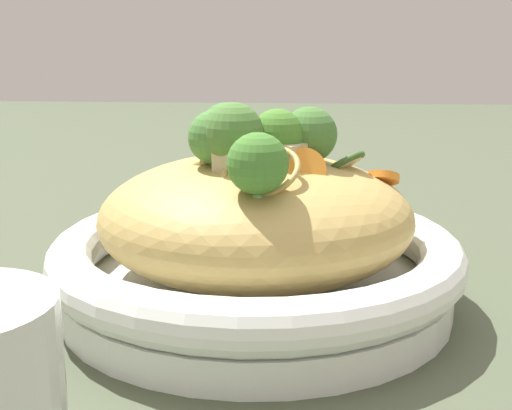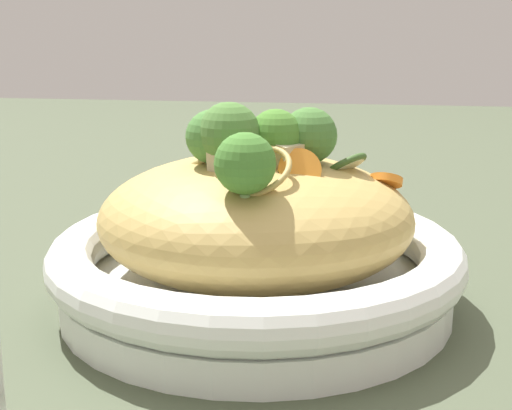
# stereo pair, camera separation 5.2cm
# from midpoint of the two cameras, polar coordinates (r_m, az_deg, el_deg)

# --- Properties ---
(ground_plane) EXTENTS (3.00, 3.00, 0.00)m
(ground_plane) POSITION_cam_midpoint_polar(r_m,az_deg,el_deg) (0.54, -2.76, -8.10)
(ground_plane) COLOR #48523C
(serving_bowl) EXTENTS (0.31, 0.31, 0.06)m
(serving_bowl) POSITION_cam_midpoint_polar(r_m,az_deg,el_deg) (0.53, -2.80, -5.10)
(serving_bowl) COLOR white
(serving_bowl) RESTS_ON ground_plane
(noodle_heap) EXTENTS (0.23, 0.23, 0.11)m
(noodle_heap) POSITION_cam_midpoint_polar(r_m,az_deg,el_deg) (0.52, -2.85, -0.97)
(noodle_heap) COLOR tan
(noodle_heap) RESTS_ON serving_bowl
(broccoli_florets) EXTENTS (0.12, 0.13, 0.06)m
(broccoli_florets) POSITION_cam_midpoint_polar(r_m,az_deg,el_deg) (0.49, -3.55, 5.33)
(broccoli_florets) COLOR #8DAE70
(broccoli_florets) RESTS_ON serving_bowl
(carrot_coins) EXTENTS (0.15, 0.07, 0.04)m
(carrot_coins) POSITION_cam_midpoint_polar(r_m,az_deg,el_deg) (0.50, 0.57, 3.04)
(carrot_coins) COLOR orange
(carrot_coins) RESTS_ON serving_bowl
(zucchini_slices) EXTENTS (0.10, 0.11, 0.03)m
(zucchini_slices) POSITION_cam_midpoint_polar(r_m,az_deg,el_deg) (0.55, 1.17, 3.96)
(zucchini_slices) COLOR beige
(zucchini_slices) RESTS_ON serving_bowl
(chicken_chunks) EXTENTS (0.07, 0.06, 0.03)m
(chicken_chunks) POSITION_cam_midpoint_polar(r_m,az_deg,el_deg) (0.48, -2.68, 3.78)
(chicken_chunks) COLOR #C7B68F
(chicken_chunks) RESTS_ON serving_bowl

